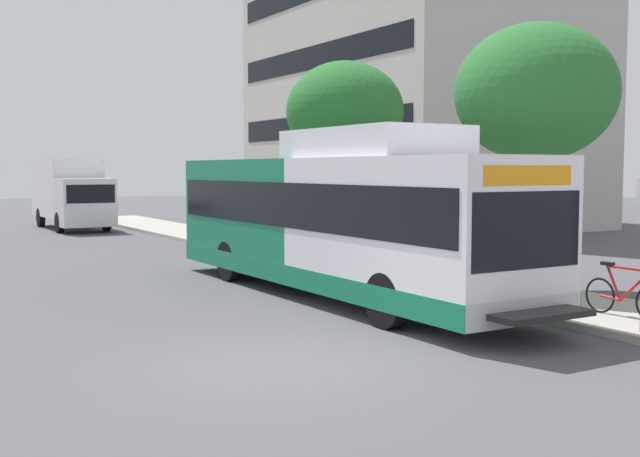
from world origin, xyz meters
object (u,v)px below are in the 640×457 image
(street_tree_near_stop, at_px, (535,93))
(bicycle_parked, at_px, (625,295))
(transit_bus, at_px, (336,219))
(street_tree_mid_block, at_px, (345,112))
(box_truck_background, at_px, (71,192))

(street_tree_near_stop, bearing_deg, bicycle_parked, -110.85)
(transit_bus, xyz_separation_m, street_tree_mid_block, (3.83, 5.65, 2.86))
(box_truck_background, bearing_deg, transit_bus, -88.60)
(transit_bus, relative_size, street_tree_near_stop, 2.06)
(bicycle_parked, distance_m, box_truck_background, 28.41)
(street_tree_near_stop, bearing_deg, box_truck_background, 100.66)
(bicycle_parked, bearing_deg, street_tree_near_stop, 69.15)
(transit_bus, bearing_deg, street_tree_mid_block, 55.88)
(bicycle_parked, distance_m, street_tree_near_stop, 5.50)
(bicycle_parked, height_order, street_tree_mid_block, street_tree_mid_block)
(transit_bus, height_order, street_tree_near_stop, street_tree_near_stop)
(street_tree_near_stop, bearing_deg, street_tree_mid_block, 91.92)
(street_tree_near_stop, relative_size, street_tree_mid_block, 0.99)
(box_truck_background, bearing_deg, bicycle_parked, -83.37)
(street_tree_near_stop, height_order, street_tree_mid_block, street_tree_mid_block)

